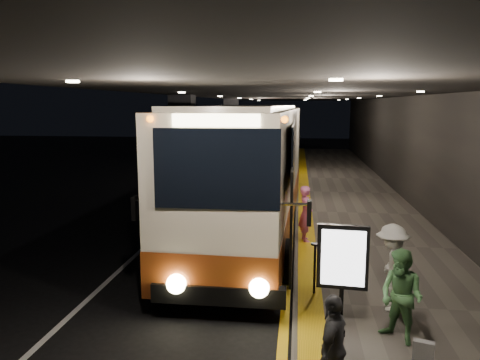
# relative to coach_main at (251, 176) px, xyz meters

# --- Properties ---
(ground) EXTENTS (90.00, 90.00, 0.00)m
(ground) POSITION_rel_coach_main_xyz_m (-1.12, -2.16, -1.88)
(ground) COLOR black
(lane_line_white) EXTENTS (0.12, 50.00, 0.01)m
(lane_line_white) POSITION_rel_coach_main_xyz_m (-2.92, 2.84, -1.88)
(lane_line_white) COLOR silver
(lane_line_white) RESTS_ON ground
(kerb_stripe_yellow) EXTENTS (0.18, 50.00, 0.01)m
(kerb_stripe_yellow) POSITION_rel_coach_main_xyz_m (1.23, 2.84, -1.88)
(kerb_stripe_yellow) COLOR gold
(kerb_stripe_yellow) RESTS_ON ground
(sidewalk) EXTENTS (4.50, 50.00, 0.15)m
(sidewalk) POSITION_rel_coach_main_xyz_m (3.63, 2.84, -1.81)
(sidewalk) COLOR #514C44
(sidewalk) RESTS_ON ground
(tactile_strip) EXTENTS (0.50, 50.00, 0.01)m
(tactile_strip) POSITION_rel_coach_main_xyz_m (1.73, 2.84, -1.73)
(tactile_strip) COLOR gold
(tactile_strip) RESTS_ON sidewalk
(terminal_wall) EXTENTS (0.10, 50.00, 6.00)m
(terminal_wall) POSITION_rel_coach_main_xyz_m (5.88, 2.84, 1.12)
(terminal_wall) COLOR black
(terminal_wall) RESTS_ON ground
(support_columns) EXTENTS (0.80, 24.80, 4.40)m
(support_columns) POSITION_rel_coach_main_xyz_m (-2.62, 1.84, 0.32)
(support_columns) COLOR black
(support_columns) RESTS_ON ground
(canopy) EXTENTS (9.00, 50.00, 0.40)m
(canopy) POSITION_rel_coach_main_xyz_m (1.38, 2.84, 2.72)
(canopy) COLOR black
(canopy) RESTS_ON support_columns
(coach_main) EXTENTS (2.96, 12.66, 3.92)m
(coach_main) POSITION_rel_coach_main_xyz_m (0.00, 0.00, 0.00)
(coach_main) COLOR beige
(coach_main) RESTS_ON ground
(coach_second) EXTENTS (2.57, 11.23, 3.51)m
(coach_second) POSITION_rel_coach_main_xyz_m (-0.09, 13.81, -0.20)
(coach_second) COLOR beige
(coach_second) RESTS_ON ground
(passenger_boarding) EXTENTS (0.51, 0.66, 1.62)m
(passenger_boarding) POSITION_rel_coach_main_xyz_m (1.68, -1.00, -0.92)
(passenger_boarding) COLOR pink
(passenger_boarding) RESTS_ON sidewalk
(passenger_waiting_green) EXTENTS (0.88, 0.88, 1.58)m
(passenger_waiting_green) POSITION_rel_coach_main_xyz_m (3.17, -6.69, -0.94)
(passenger_waiting_green) COLOR #447843
(passenger_waiting_green) RESTS_ON sidewalk
(passenger_waiting_white) EXTENTS (0.61, 1.13, 1.68)m
(passenger_waiting_white) POSITION_rel_coach_main_xyz_m (3.25, -5.41, -0.89)
(passenger_waiting_white) COLOR silver
(passenger_waiting_white) RESTS_ON sidewalk
(passenger_waiting_grey) EXTENTS (0.73, 0.97, 1.47)m
(passenger_waiting_grey) POSITION_rel_coach_main_xyz_m (1.94, -8.39, -1.00)
(passenger_waiting_grey) COLOR #47474C
(passenger_waiting_grey) RESTS_ON sidewalk
(bag_polka) EXTENTS (0.33, 0.22, 0.38)m
(bag_polka) POSITION_rel_coach_main_xyz_m (3.38, -7.38, -1.54)
(bag_polka) COLOR black
(bag_polka) RESTS_ON sidewalk
(info_sign) EXTENTS (0.89, 0.20, 1.87)m
(info_sign) POSITION_rel_coach_main_xyz_m (2.24, -6.31, -0.47)
(info_sign) COLOR black
(info_sign) RESTS_ON sidewalk
(stanchion_post) EXTENTS (0.05, 0.05, 1.08)m
(stanchion_post) POSITION_rel_coach_main_xyz_m (1.82, -4.86, -1.19)
(stanchion_post) COLOR black
(stanchion_post) RESTS_ON sidewalk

